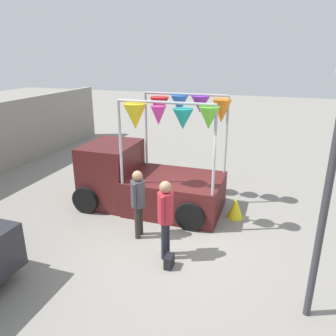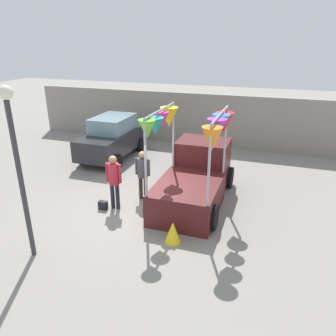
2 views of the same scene
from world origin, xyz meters
name	(u,v)px [view 1 (image 1 of 2)]	position (x,y,z in m)	size (l,w,h in m)	color
ground_plane	(172,239)	(0.00, 0.00, 0.00)	(60.00, 60.00, 0.00)	gray
vendor_truck	(144,175)	(1.58, 1.38, 0.96)	(2.50, 4.14, 3.23)	#4C1919
person_customer	(165,212)	(-0.70, -0.08, 1.10)	(0.53, 0.34, 1.80)	black
person_vendor	(138,198)	(-0.10, 0.81, 1.04)	(0.53, 0.34, 1.72)	#2D2823
handbag	(169,261)	(-1.05, -0.28, 0.14)	(0.28, 0.16, 0.28)	black
street_lamp	(332,165)	(-1.54, -2.96, 2.74)	(0.32, 0.32, 4.23)	#333338
folded_kite_bundle_sunflower	(235,208)	(1.64, -1.30, 0.30)	(0.44, 0.44, 0.60)	yellow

